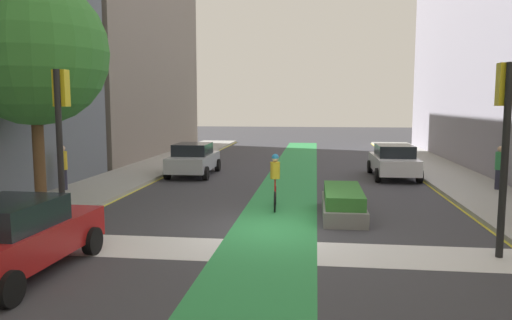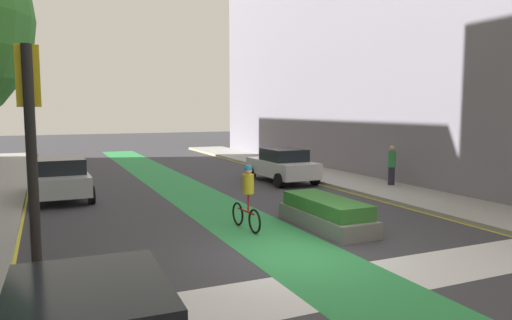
# 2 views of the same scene
# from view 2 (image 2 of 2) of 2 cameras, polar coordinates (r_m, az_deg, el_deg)

# --- Properties ---
(ground_plane) EXTENTS (120.00, 120.00, 0.00)m
(ground_plane) POSITION_cam_2_polar(r_m,az_deg,el_deg) (11.23, 4.87, -11.34)
(ground_plane) COLOR #38383D
(bike_lane_paint) EXTENTS (2.40, 60.00, 0.01)m
(bike_lane_paint) POSITION_cam_2_polar(r_m,az_deg,el_deg) (11.24, 5.05, -11.29)
(bike_lane_paint) COLOR #2D8C47
(bike_lane_paint) RESTS_ON ground_plane
(crosswalk_band) EXTENTS (12.00, 1.80, 0.01)m
(crosswalk_band) POSITION_cam_2_polar(r_m,az_deg,el_deg) (9.62, 10.82, -14.43)
(crosswalk_band) COLOR silver
(crosswalk_band) RESTS_ON ground_plane
(curb_stripe_left) EXTENTS (0.16, 60.00, 0.01)m
(curb_stripe_left) POSITION_cam_2_polar(r_m,az_deg,el_deg) (9.98, -28.03, -14.27)
(curb_stripe_left) COLOR yellow
(curb_stripe_left) RESTS_ON ground_plane
(curb_stripe_right) EXTENTS (0.16, 60.00, 0.01)m
(curb_stripe_right) POSITION_cam_2_polar(r_m,az_deg,el_deg) (14.98, 25.59, -7.46)
(curb_stripe_right) COLOR yellow
(curb_stripe_right) RESTS_ON ground_plane
(traffic_signal_near_left) EXTENTS (0.35, 0.52, 4.35)m
(traffic_signal_near_left) POSITION_cam_2_polar(r_m,az_deg,el_deg) (8.17, -25.56, 3.32)
(traffic_signal_near_left) COLOR black
(traffic_signal_near_left) RESTS_ON ground_plane
(car_silver_left_far) EXTENTS (2.07, 4.23, 1.57)m
(car_silver_left_far) POSITION_cam_2_polar(r_m,az_deg,el_deg) (19.24, -22.39, -2.02)
(car_silver_left_far) COLOR #B2B7BF
(car_silver_left_far) RESTS_ON ground_plane
(car_white_right_far) EXTENTS (2.06, 4.22, 1.57)m
(car_white_right_far) POSITION_cam_2_polar(r_m,az_deg,el_deg) (22.02, 3.18, -0.60)
(car_white_right_far) COLOR silver
(car_white_right_far) RESTS_ON ground_plane
(cyclist_in_lane) EXTENTS (0.32, 1.73, 1.86)m
(cyclist_in_lane) POSITION_cam_2_polar(r_m,az_deg,el_deg) (13.19, -1.07, -4.35)
(cyclist_in_lane) COLOR black
(cyclist_in_lane) RESTS_ON ground_plane
(pedestrian_sidewalk_right_a) EXTENTS (0.34, 0.34, 1.69)m
(pedestrian_sidewalk_right_a) POSITION_cam_2_polar(r_m,az_deg,el_deg) (21.01, 16.06, -0.58)
(pedestrian_sidewalk_right_a) COLOR #262638
(pedestrian_sidewalk_right_a) RESTS_ON sidewalk_right
(median_planter) EXTENTS (1.26, 3.49, 0.85)m
(median_planter) POSITION_cam_2_polar(r_m,az_deg,el_deg) (13.75, 8.43, -6.39)
(median_planter) COLOR slate
(median_planter) RESTS_ON ground_plane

